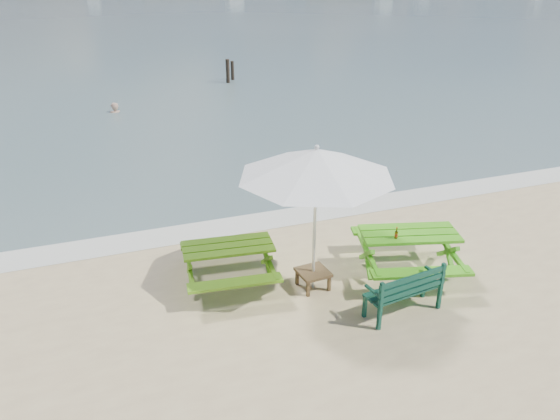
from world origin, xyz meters
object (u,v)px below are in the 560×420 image
object	(u,v)px
beer_bottle	(396,235)
swimmer	(116,123)
park_bench	(402,299)
side_table	(313,279)
picnic_table_right	(407,253)
patio_umbrella	(316,163)
picnic_table_left	(229,265)

from	to	relation	value
beer_bottle	swimmer	xyz separation A→B (m)	(-3.83, 14.59, -1.36)
park_bench	beer_bottle	bearing A→B (deg)	67.63
park_bench	side_table	world-z (taller)	park_bench
park_bench	beer_bottle	world-z (taller)	beer_bottle
picnic_table_right	patio_umbrella	xyz separation A→B (m)	(-1.89, 0.12, 2.00)
patio_umbrella	park_bench	bearing A→B (deg)	-47.94
park_bench	side_table	bearing A→B (deg)	132.06
picnic_table_right	side_table	distance (m)	1.90
picnic_table_right	park_bench	distance (m)	1.36
picnic_table_right	swimmer	world-z (taller)	picnic_table_right
swimmer	picnic_table_left	bearing A→B (deg)	-86.10
picnic_table_left	park_bench	xyz separation A→B (m)	(2.49, -1.93, -0.11)
picnic_table_left	patio_umbrella	bearing A→B (deg)	-26.85
park_bench	patio_umbrella	xyz separation A→B (m)	(-1.11, 1.23, 2.15)
picnic_table_left	beer_bottle	distance (m)	3.10
beer_bottle	swimmer	bearing A→B (deg)	104.70
beer_bottle	park_bench	bearing A→B (deg)	-112.37
patio_umbrella	swimmer	world-z (taller)	patio_umbrella
park_bench	beer_bottle	size ratio (longest dim) A/B	6.28
picnic_table_left	beer_bottle	size ratio (longest dim) A/B	8.82
picnic_table_left	park_bench	size ratio (longest dim) A/B	1.40
picnic_table_left	picnic_table_right	size ratio (longest dim) A/B	0.83
picnic_table_right	swimmer	xyz separation A→B (m)	(-4.20, 14.46, -0.85)
picnic_table_right	patio_umbrella	bearing A→B (deg)	176.41
park_bench	patio_umbrella	size ratio (longest dim) A/B	0.49
picnic_table_right	park_bench	world-z (taller)	picnic_table_right
patio_umbrella	picnic_table_left	bearing A→B (deg)	153.15
picnic_table_left	park_bench	bearing A→B (deg)	-37.73
park_bench	picnic_table_right	bearing A→B (deg)	54.98
picnic_table_left	beer_bottle	bearing A→B (deg)	-18.14
picnic_table_left	swimmer	world-z (taller)	picnic_table_left
picnic_table_right	side_table	world-z (taller)	picnic_table_right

